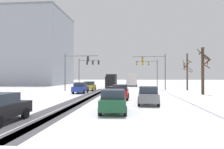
{
  "coord_description": "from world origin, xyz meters",
  "views": [
    {
      "loc": [
        2.9,
        -9.0,
        2.53
      ],
      "look_at": [
        0.0,
        22.18,
        2.8
      ],
      "focal_mm": 34.26,
      "sensor_mm": 36.0,
      "label": 1
    }
  ],
  "objects_px": {
    "traffic_signal_near_right": "(156,66)",
    "bare_tree_sidewalk_mid": "(203,69)",
    "car_dark_green_fifth": "(113,101)",
    "office_building_far_left_block": "(20,49)",
    "car_yellow_cab_lead": "(89,86)",
    "car_blue_second": "(80,88)",
    "box_truck_delivery": "(111,80)",
    "bare_tree_sidewalk_far": "(187,70)",
    "bus_oncoming": "(132,78)",
    "traffic_signal_far_right": "(149,67)",
    "traffic_signal_near_left": "(74,66)",
    "car_red_third": "(121,92)",
    "car_grey_fourth": "(148,95)",
    "traffic_signal_far_left": "(87,66)"
  },
  "relations": [
    {
      "from": "bare_tree_sidewalk_mid",
      "to": "car_red_third",
      "type": "bearing_deg",
      "value": -150.06
    },
    {
      "from": "car_blue_second",
      "to": "bare_tree_sidewalk_mid",
      "type": "height_order",
      "value": "bare_tree_sidewalk_mid"
    },
    {
      "from": "traffic_signal_far_right",
      "to": "box_truck_delivery",
      "type": "bearing_deg",
      "value": -160.97
    },
    {
      "from": "traffic_signal_near_left",
      "to": "car_grey_fourth",
      "type": "distance_m",
      "value": 21.06
    },
    {
      "from": "car_yellow_cab_lead",
      "to": "car_dark_green_fifth",
      "type": "bearing_deg",
      "value": -74.53
    },
    {
      "from": "car_blue_second",
      "to": "box_truck_delivery",
      "type": "xyz_separation_m",
      "value": [
        3.1,
        16.3,
        0.82
      ]
    },
    {
      "from": "car_red_third",
      "to": "car_dark_green_fifth",
      "type": "relative_size",
      "value": 0.99
    },
    {
      "from": "traffic_signal_near_right",
      "to": "bus_oncoming",
      "type": "relative_size",
      "value": 0.59
    },
    {
      "from": "car_yellow_cab_lead",
      "to": "car_dark_green_fifth",
      "type": "distance_m",
      "value": 23.32
    },
    {
      "from": "traffic_signal_near_left",
      "to": "bare_tree_sidewalk_far",
      "type": "bearing_deg",
      "value": 10.78
    },
    {
      "from": "office_building_far_left_block",
      "to": "traffic_signal_far_right",
      "type": "bearing_deg",
      "value": -17.63
    },
    {
      "from": "car_grey_fourth",
      "to": "bare_tree_sidewalk_far",
      "type": "bearing_deg",
      "value": 67.51
    },
    {
      "from": "traffic_signal_near_left",
      "to": "bare_tree_sidewalk_far",
      "type": "relative_size",
      "value": 0.96
    },
    {
      "from": "traffic_signal_near_right",
      "to": "car_yellow_cab_lead",
      "type": "relative_size",
      "value": 1.58
    },
    {
      "from": "office_building_far_left_block",
      "to": "bare_tree_sidewalk_far",
      "type": "bearing_deg",
      "value": -26.7
    },
    {
      "from": "car_grey_fourth",
      "to": "office_building_far_left_block",
      "type": "distance_m",
      "value": 57.12
    },
    {
      "from": "car_grey_fourth",
      "to": "box_truck_delivery",
      "type": "distance_m",
      "value": 29.02
    },
    {
      "from": "traffic_signal_near_right",
      "to": "bus_oncoming",
      "type": "xyz_separation_m",
      "value": [
        -4.36,
        18.13,
        -2.42
      ]
    },
    {
      "from": "car_blue_second",
      "to": "office_building_far_left_block",
      "type": "distance_m",
      "value": 42.32
    },
    {
      "from": "office_building_far_left_block",
      "to": "car_red_third",
      "type": "bearing_deg",
      "value": -49.88
    },
    {
      "from": "car_yellow_cab_lead",
      "to": "bus_oncoming",
      "type": "xyz_separation_m",
      "value": [
        7.5,
        19.52,
        1.18
      ]
    },
    {
      "from": "car_dark_green_fifth",
      "to": "bare_tree_sidewalk_far",
      "type": "xyz_separation_m",
      "value": [
        11.48,
        25.65,
        2.8
      ]
    },
    {
      "from": "traffic_signal_near_right",
      "to": "bare_tree_sidewalk_mid",
      "type": "relative_size",
      "value": 0.99
    },
    {
      "from": "car_red_third",
      "to": "box_truck_delivery",
      "type": "xyz_separation_m",
      "value": [
        -3.33,
        24.09,
        0.82
      ]
    },
    {
      "from": "traffic_signal_far_right",
      "to": "bare_tree_sidewalk_far",
      "type": "xyz_separation_m",
      "value": [
        6.26,
        -10.21,
        -1.14
      ]
    },
    {
      "from": "traffic_signal_near_left",
      "to": "bare_tree_sidewalk_mid",
      "type": "xyz_separation_m",
      "value": [
        19.75,
        -6.66,
        -0.89
      ]
    },
    {
      "from": "car_red_third",
      "to": "bare_tree_sidewalk_mid",
      "type": "bearing_deg",
      "value": 29.94
    },
    {
      "from": "traffic_signal_far_left",
      "to": "car_red_third",
      "type": "bearing_deg",
      "value": -69.39
    },
    {
      "from": "car_grey_fourth",
      "to": "car_dark_green_fifth",
      "type": "bearing_deg",
      "value": -121.09
    },
    {
      "from": "car_grey_fourth",
      "to": "office_building_far_left_block",
      "type": "bearing_deg",
      "value": 129.41
    },
    {
      "from": "traffic_signal_far_right",
      "to": "car_yellow_cab_lead",
      "type": "distance_m",
      "value": 18.04
    },
    {
      "from": "box_truck_delivery",
      "to": "car_grey_fourth",
      "type": "bearing_deg",
      "value": -77.99
    },
    {
      "from": "office_building_far_left_block",
      "to": "bus_oncoming",
      "type": "bearing_deg",
      "value": -9.93
    },
    {
      "from": "car_dark_green_fifth",
      "to": "office_building_far_left_block",
      "type": "xyz_separation_m",
      "value": [
        -32.95,
        47.99,
        10.07
      ]
    },
    {
      "from": "traffic_signal_far_left",
      "to": "bare_tree_sidewalk_far",
      "type": "bearing_deg",
      "value": -16.82
    },
    {
      "from": "car_red_third",
      "to": "office_building_far_left_block",
      "type": "relative_size",
      "value": 0.15
    },
    {
      "from": "car_red_third",
      "to": "bare_tree_sidewalk_far",
      "type": "bearing_deg",
      "value": 55.77
    },
    {
      "from": "car_blue_second",
      "to": "car_yellow_cab_lead",
      "type": "bearing_deg",
      "value": 88.33
    },
    {
      "from": "bus_oncoming",
      "to": "traffic_signal_far_right",
      "type": "bearing_deg",
      "value": -57.31
    },
    {
      "from": "traffic_signal_near_left",
      "to": "car_dark_green_fifth",
      "type": "xyz_separation_m",
      "value": [
        8.81,
        -21.78,
        -3.61
      ]
    },
    {
      "from": "car_blue_second",
      "to": "bare_tree_sidewalk_mid",
      "type": "distance_m",
      "value": 17.61
    },
    {
      "from": "traffic_signal_near_right",
      "to": "box_truck_delivery",
      "type": "xyz_separation_m",
      "value": [
        -8.93,
        9.05,
        -2.78
      ]
    },
    {
      "from": "box_truck_delivery",
      "to": "bare_tree_sidewalk_far",
      "type": "bearing_deg",
      "value": -26.23
    },
    {
      "from": "traffic_signal_far_right",
      "to": "office_building_far_left_block",
      "type": "bearing_deg",
      "value": 162.37
    },
    {
      "from": "car_blue_second",
      "to": "bus_oncoming",
      "type": "bearing_deg",
      "value": 73.18
    },
    {
      "from": "traffic_signal_near_left",
      "to": "bus_oncoming",
      "type": "distance_m",
      "value": 22.72
    },
    {
      "from": "traffic_signal_near_right",
      "to": "car_blue_second",
      "type": "distance_m",
      "value": 14.49
    },
    {
      "from": "traffic_signal_far_right",
      "to": "car_red_third",
      "type": "bearing_deg",
      "value": -100.85
    },
    {
      "from": "bus_oncoming",
      "to": "car_dark_green_fifth",
      "type": "bearing_deg",
      "value": -91.74
    },
    {
      "from": "traffic_signal_far_right",
      "to": "office_building_far_left_block",
      "type": "xyz_separation_m",
      "value": [
        -38.17,
        12.13,
        6.13
      ]
    }
  ]
}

